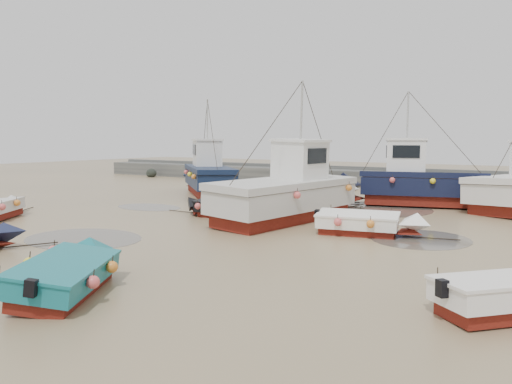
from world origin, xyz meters
TOP-DOWN VIEW (x-y plane):
  - ground at (0.00, 0.00)m, footprint 120.00×120.00m
  - seawall at (0.05, 21.99)m, footprint 60.00×4.92m
  - puddle_a at (-4.15, -2.91)m, footprint 4.66×4.66m
  - puddle_b at (6.30, 3.81)m, footprint 3.55×3.55m
  - puddle_c at (-8.27, 4.48)m, footprint 3.90×3.90m
  - puddle_d at (2.16, 10.52)m, footprint 5.79×5.79m
  - dinghy_2 at (0.90, -7.21)m, footprint 3.59×5.15m
  - dinghy_4 at (-2.45, 4.00)m, footprint 6.40×2.10m
  - dinghy_5 at (4.37, 3.46)m, footprint 5.25×2.28m
  - cabin_boat_0 at (-9.65, 11.25)m, footprint 8.28×7.81m
  - cabin_boat_1 at (0.19, 5.16)m, footprint 4.01×11.04m
  - cabin_boat_2 at (3.29, 12.79)m, footprint 9.53×4.29m
  - person at (-2.48, 7.62)m, footprint 0.70×0.58m

SIDE VIEW (x-z plane):
  - ground at x=0.00m, z-range 0.00..0.00m
  - person at x=-2.48m, z-range -0.82..0.82m
  - puddle_a at x=-4.15m, z-range 0.00..0.01m
  - puddle_b at x=6.30m, z-range 0.00..0.01m
  - puddle_c at x=-8.27m, z-range 0.00..0.01m
  - puddle_d at x=2.16m, z-range 0.00..0.01m
  - dinghy_4 at x=-2.45m, z-range -0.17..1.25m
  - dinghy_2 at x=0.90m, z-range -0.16..1.27m
  - dinghy_5 at x=4.37m, z-range -0.15..1.28m
  - seawall at x=0.05m, z-range -0.12..1.38m
  - cabin_boat_1 at x=0.19m, z-range -1.80..4.42m
  - cabin_boat_0 at x=-9.65m, z-range -1.77..4.45m
  - cabin_boat_2 at x=3.29m, z-range -1.75..4.47m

